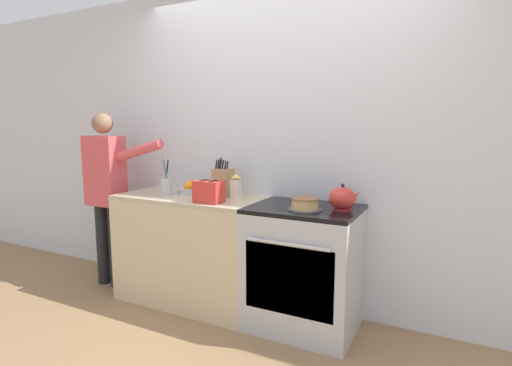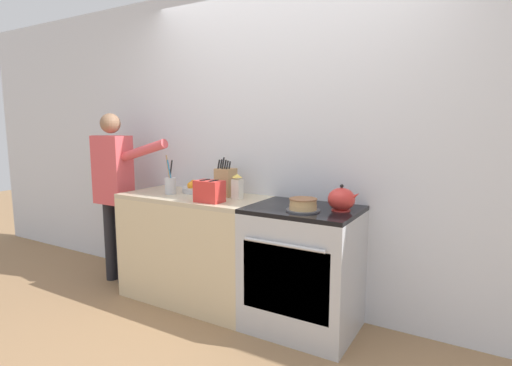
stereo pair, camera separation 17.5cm
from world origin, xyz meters
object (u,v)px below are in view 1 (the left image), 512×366
at_px(knife_block, 223,182).
at_px(milk_carton, 236,187).
at_px(stove_range, 303,268).
at_px(toaster, 209,192).
at_px(layer_cake, 305,204).
at_px(fruit_bowl, 193,189).
at_px(tea_kettle, 343,198).
at_px(person_baker, 106,185).
at_px(utensil_crock, 166,186).

relative_size(knife_block, milk_carton, 1.58).
height_order(stove_range, toaster, toaster).
distance_m(layer_cake, milk_carton, 0.64).
height_order(layer_cake, milk_carton, milk_carton).
relative_size(stove_range, milk_carton, 4.53).
distance_m(fruit_bowl, toaster, 0.47).
relative_size(fruit_bowl, toaster, 1.13).
height_order(toaster, milk_carton, milk_carton).
relative_size(layer_cake, tea_kettle, 1.03).
bearing_deg(tea_kettle, stove_range, -171.59).
bearing_deg(person_baker, knife_block, -3.27).
xyz_separation_m(layer_cake, toaster, (-0.73, -0.07, 0.04)).
relative_size(tea_kettle, toaster, 1.00).
height_order(fruit_bowl, person_baker, person_baker).
xyz_separation_m(layer_cake, utensil_crock, (-1.23, 0.05, 0.04)).
bearing_deg(utensil_crock, milk_carton, 8.61).
height_order(tea_kettle, milk_carton, milk_carton).
bearing_deg(person_baker, layer_cake, -13.67).
height_order(layer_cake, toaster, toaster).
bearing_deg(toaster, layer_cake, 5.15).
relative_size(tea_kettle, utensil_crock, 0.68).
distance_m(layer_cake, utensil_crock, 1.23).
relative_size(milk_carton, person_baker, 0.13).
distance_m(layer_cake, fruit_bowl, 1.12).
bearing_deg(knife_block, toaster, -80.41).
xyz_separation_m(stove_range, knife_block, (-0.74, 0.12, 0.56)).
relative_size(toaster, person_baker, 0.14).
xyz_separation_m(layer_cake, knife_block, (-0.78, 0.22, 0.08)).
distance_m(tea_kettle, knife_block, 1.00).
relative_size(knife_block, person_baker, 0.20).
xyz_separation_m(stove_range, fruit_bowl, (-1.05, 0.13, 0.48)).
distance_m(fruit_bowl, person_baker, 0.83).
xyz_separation_m(tea_kettle, fruit_bowl, (-1.32, 0.09, -0.04)).
xyz_separation_m(layer_cake, milk_carton, (-0.62, 0.14, 0.05)).
distance_m(stove_range, tea_kettle, 0.59).
distance_m(layer_cake, tea_kettle, 0.26).
bearing_deg(person_baker, toaster, -17.48).
distance_m(stove_range, milk_carton, 0.79).
relative_size(utensil_crock, fruit_bowl, 1.31).
xyz_separation_m(layer_cake, fruit_bowl, (-1.10, 0.23, -0.00)).
relative_size(stove_range, fruit_bowl, 3.56).
bearing_deg(knife_block, fruit_bowl, 178.05).
relative_size(stove_range, toaster, 4.01).
bearing_deg(person_baker, fruit_bowl, 1.06).
relative_size(fruit_bowl, milk_carton, 1.27).
xyz_separation_m(stove_range, tea_kettle, (0.26, 0.04, 0.52)).
bearing_deg(stove_range, knife_block, 171.12).
distance_m(stove_range, fruit_bowl, 1.17).
relative_size(utensil_crock, person_baker, 0.21).
distance_m(knife_block, person_baker, 1.13).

